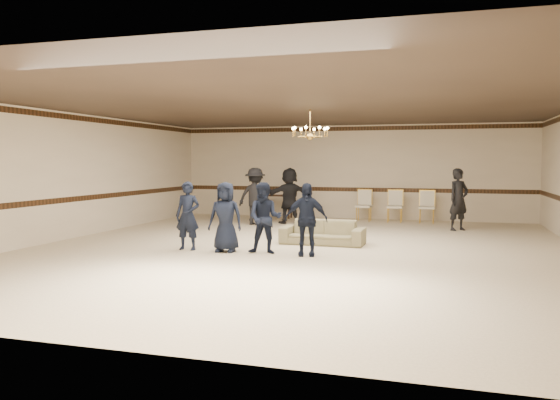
{
  "coord_description": "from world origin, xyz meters",
  "views": [
    {
      "loc": [
        3.1,
        -11.91,
        1.96
      ],
      "look_at": [
        -0.3,
        -0.5,
        1.13
      ],
      "focal_mm": 35.49,
      "sensor_mm": 36.0,
      "label": 1
    }
  ],
  "objects_px": {
    "boy_b": "(225,217)",
    "adult_right": "(459,200)",
    "console_table": "(278,206)",
    "banquet_chair_left": "(364,206)",
    "boy_d": "(306,219)",
    "chandelier": "(310,123)",
    "settee": "(323,232)",
    "banquet_chair_mid": "(395,206)",
    "banquet_chair_right": "(427,207)",
    "adult_left": "(255,196)",
    "boy_c": "(265,218)",
    "boy_a": "(188,216)",
    "adult_mid": "(289,196)"
  },
  "relations": [
    {
      "from": "boy_b",
      "to": "console_table",
      "type": "distance_m",
      "value": 7.28
    },
    {
      "from": "banquet_chair_mid",
      "to": "adult_mid",
      "type": "bearing_deg",
      "value": -157.86
    },
    {
      "from": "boy_a",
      "to": "banquet_chair_left",
      "type": "height_order",
      "value": "boy_a"
    },
    {
      "from": "settee",
      "to": "boy_d",
      "type": "bearing_deg",
      "value": -88.51
    },
    {
      "from": "adult_left",
      "to": "chandelier",
      "type": "bearing_deg",
      "value": 134.66
    },
    {
      "from": "settee",
      "to": "adult_mid",
      "type": "distance_m",
      "value": 4.55
    },
    {
      "from": "boy_c",
      "to": "adult_mid",
      "type": "xyz_separation_m",
      "value": [
        -1.06,
        5.73,
        0.12
      ]
    },
    {
      "from": "adult_mid",
      "to": "boy_c",
      "type": "bearing_deg",
      "value": 68.1
    },
    {
      "from": "settee",
      "to": "banquet_chair_mid",
      "type": "distance_m",
      "value": 5.47
    },
    {
      "from": "settee",
      "to": "adult_right",
      "type": "relative_size",
      "value": 1.12
    },
    {
      "from": "adult_right",
      "to": "adult_left",
      "type": "bearing_deg",
      "value": 141.73
    },
    {
      "from": "banquet_chair_mid",
      "to": "boy_d",
      "type": "bearing_deg",
      "value": -99.48
    },
    {
      "from": "boy_b",
      "to": "adult_right",
      "type": "relative_size",
      "value": 0.86
    },
    {
      "from": "boy_b",
      "to": "adult_left",
      "type": "height_order",
      "value": "adult_left"
    },
    {
      "from": "boy_c",
      "to": "boy_a",
      "type": "bearing_deg",
      "value": 173.19
    },
    {
      "from": "adult_left",
      "to": "console_table",
      "type": "xyz_separation_m",
      "value": [
        0.08,
        2.17,
        -0.48
      ]
    },
    {
      "from": "boy_c",
      "to": "adult_mid",
      "type": "distance_m",
      "value": 5.83
    },
    {
      "from": "boy_a",
      "to": "adult_left",
      "type": "xyz_separation_m",
      "value": [
        -0.16,
        5.03,
        0.12
      ]
    },
    {
      "from": "boy_b",
      "to": "adult_right",
      "type": "height_order",
      "value": "adult_right"
    },
    {
      "from": "adult_right",
      "to": "console_table",
      "type": "bearing_deg",
      "value": 121.33
    },
    {
      "from": "banquet_chair_mid",
      "to": "console_table",
      "type": "distance_m",
      "value": 4.01
    },
    {
      "from": "banquet_chair_mid",
      "to": "banquet_chair_right",
      "type": "bearing_deg",
      "value": 0.4
    },
    {
      "from": "boy_b",
      "to": "adult_right",
      "type": "bearing_deg",
      "value": 42.5
    },
    {
      "from": "chandelier",
      "to": "banquet_chair_right",
      "type": "relative_size",
      "value": 0.92
    },
    {
      "from": "boy_a",
      "to": "adult_mid",
      "type": "xyz_separation_m",
      "value": [
        0.74,
        5.73,
        0.12
      ]
    },
    {
      "from": "boy_c",
      "to": "adult_left",
      "type": "bearing_deg",
      "value": 104.5
    },
    {
      "from": "adult_right",
      "to": "banquet_chair_left",
      "type": "relative_size",
      "value": 1.73
    },
    {
      "from": "banquet_chair_mid",
      "to": "banquet_chair_right",
      "type": "height_order",
      "value": "same"
    },
    {
      "from": "adult_left",
      "to": "banquet_chair_mid",
      "type": "xyz_separation_m",
      "value": [
        4.08,
        1.97,
        -0.37
      ]
    },
    {
      "from": "settee",
      "to": "banquet_chair_mid",
      "type": "relative_size",
      "value": 1.93
    },
    {
      "from": "adult_mid",
      "to": "banquet_chair_left",
      "type": "bearing_deg",
      "value": 177.76
    },
    {
      "from": "banquet_chair_left",
      "to": "banquet_chair_mid",
      "type": "relative_size",
      "value": 1.0
    },
    {
      "from": "boy_b",
      "to": "boy_c",
      "type": "bearing_deg",
      "value": -4.72
    },
    {
      "from": "boy_b",
      "to": "banquet_chair_left",
      "type": "height_order",
      "value": "boy_b"
    },
    {
      "from": "banquet_chair_right",
      "to": "console_table",
      "type": "relative_size",
      "value": 1.06
    },
    {
      "from": "chandelier",
      "to": "boy_b",
      "type": "height_order",
      "value": "chandelier"
    },
    {
      "from": "banquet_chair_right",
      "to": "boy_b",
      "type": "bearing_deg",
      "value": -118.09
    },
    {
      "from": "banquet_chair_left",
      "to": "adult_left",
      "type": "bearing_deg",
      "value": -142.56
    },
    {
      "from": "boy_d",
      "to": "banquet_chair_left",
      "type": "height_order",
      "value": "boy_d"
    },
    {
      "from": "adult_mid",
      "to": "banquet_chair_mid",
      "type": "height_order",
      "value": "adult_mid"
    },
    {
      "from": "boy_b",
      "to": "boy_d",
      "type": "distance_m",
      "value": 1.8
    },
    {
      "from": "boy_b",
      "to": "boy_a",
      "type": "bearing_deg",
      "value": 175.28
    },
    {
      "from": "boy_b",
      "to": "banquet_chair_left",
      "type": "xyz_separation_m",
      "value": [
        2.02,
        7.0,
        -0.25
      ]
    },
    {
      "from": "chandelier",
      "to": "settee",
      "type": "xyz_separation_m",
      "value": [
        0.35,
        -0.14,
        -2.59
      ]
    },
    {
      "from": "banquet_chair_left",
      "to": "boy_d",
      "type": "bearing_deg",
      "value": -86.92
    },
    {
      "from": "boy_b",
      "to": "banquet_chair_mid",
      "type": "bearing_deg",
      "value": 61.96
    },
    {
      "from": "adult_left",
      "to": "adult_right",
      "type": "distance_m",
      "value": 6.01
    },
    {
      "from": "boy_c",
      "to": "banquet_chair_left",
      "type": "distance_m",
      "value": 7.1
    },
    {
      "from": "boy_b",
      "to": "adult_mid",
      "type": "relative_size",
      "value": 0.86
    },
    {
      "from": "settee",
      "to": "adult_right",
      "type": "xyz_separation_m",
      "value": [
        3.14,
        3.66,
        0.6
      ]
    }
  ]
}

